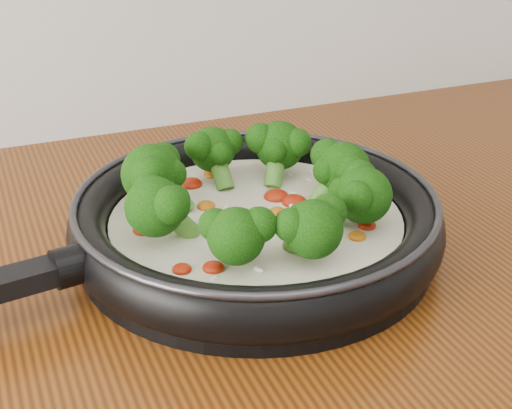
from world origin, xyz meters
name	(u,v)px	position (x,y,z in m)	size (l,w,h in m)	color
skillet	(253,217)	(0.01, 1.11, 0.94)	(0.58, 0.41, 0.10)	black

